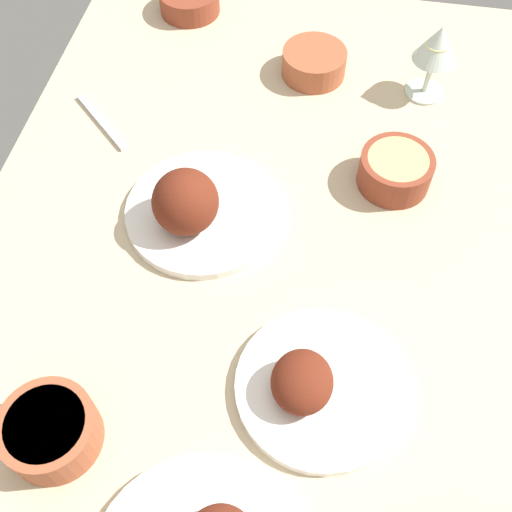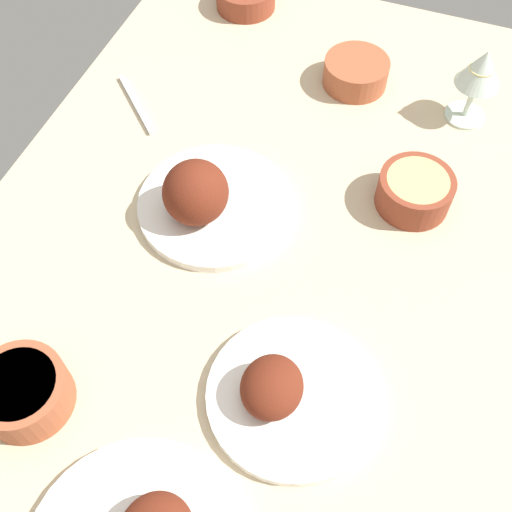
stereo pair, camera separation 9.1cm
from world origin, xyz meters
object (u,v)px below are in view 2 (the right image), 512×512
bowl_pasta (415,190)px  plate_far_side (286,393)px  fork_loose (136,104)px  wine_glass (481,72)px  bowl_onions (23,392)px  plate_center_main (205,199)px  bowl_sauce (356,71)px

bowl_pasta → plate_far_side: bearing=167.6°
fork_loose → wine_glass: bearing=-118.6°
plate_far_side → wine_glass: size_ratio=1.61×
plate_far_side → bowl_onions: 33.30cm
bowl_onions → bowl_pasta: 63.55cm
plate_far_side → fork_loose: size_ratio=1.41×
fork_loose → plate_center_main: bearing=-176.3°
plate_center_main → plate_far_side: 32.78cm
plate_far_side → wine_glass: wine_glass is taller
plate_far_side → wine_glass: 62.34cm
plate_center_main → plate_far_side: bearing=-138.9°
wine_glass → fork_loose: wine_glass is taller
bowl_sauce → bowl_pasta: bowl_pasta is taller
bowl_onions → fork_loose: size_ratio=0.74×
plate_center_main → plate_far_side: (-24.67, -21.53, -1.51)cm
plate_center_main → bowl_sauce: bearing=-20.3°
bowl_onions → plate_far_side: bearing=-69.1°
bowl_pasta → wine_glass: (22.51, -4.58, 6.86)cm
bowl_onions → bowl_sauce: size_ratio=1.01×
bowl_onions → wine_glass: (72.36, -44.00, 6.62)cm
plate_center_main → bowl_pasta: 32.70cm
bowl_sauce → wine_glass: (-1.59, -20.65, 7.22)cm
fork_loose → bowl_sauce: bearing=-107.3°
bowl_sauce → bowl_pasta: bearing=-146.3°
bowl_sauce → fork_loose: (-19.52, 35.16, -2.30)cm
bowl_onions → fork_loose: 55.78cm
bowl_onions → wine_glass: bearing=-31.3°
wine_glass → fork_loose: bearing=107.8°
bowl_onions → bowl_sauce: 77.56cm
bowl_pasta → fork_loose: (4.59, 51.23, -2.67)cm
bowl_sauce → plate_far_side: bearing=-172.9°
plate_far_side → bowl_sauce: plate_far_side is taller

